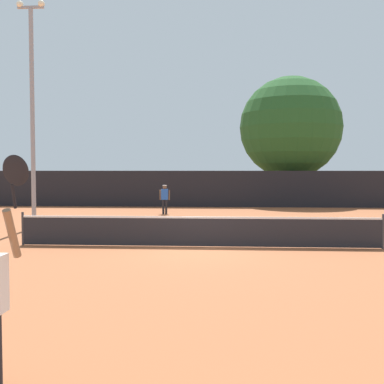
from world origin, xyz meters
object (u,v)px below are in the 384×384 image
at_px(parked_car_near, 171,190).
at_px(parked_car_mid, 336,191).
at_px(light_pole, 32,101).
at_px(tennis_ball, 226,241).
at_px(large_tree, 291,128).
at_px(player_receiving, 165,196).

height_order(parked_car_near, parked_car_mid, same).
bearing_deg(light_pole, tennis_ball, -22.99).
relative_size(tennis_ball, parked_car_near, 0.02).
relative_size(tennis_ball, large_tree, 0.01).
distance_m(tennis_ball, light_pole, 10.14).
bearing_deg(parked_car_near, light_pole, -102.21).
bearing_deg(parked_car_mid, parked_car_near, 178.85).
height_order(tennis_ball, parked_car_mid, parked_car_mid).
height_order(player_receiving, large_tree, large_tree).
distance_m(player_receiving, parked_car_near, 12.31).
bearing_deg(parked_car_mid, tennis_ball, -112.28).
height_order(player_receiving, parked_car_near, parked_car_near).
bearing_deg(large_tree, player_receiving, -133.35).
xyz_separation_m(light_pole, parked_car_mid, (16.94, 18.42, -4.49)).
relative_size(tennis_ball, parked_car_mid, 0.02).
distance_m(player_receiving, parked_car_mid, 17.12).
bearing_deg(player_receiving, parked_car_near, -85.45).
distance_m(light_pole, parked_car_near, 19.58).
relative_size(player_receiving, large_tree, 0.17).
height_order(tennis_ball, parked_car_near, parked_car_near).
xyz_separation_m(light_pole, parked_car_near, (3.75, 18.69, -4.49)).
bearing_deg(large_tree, parked_car_mid, 39.79).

